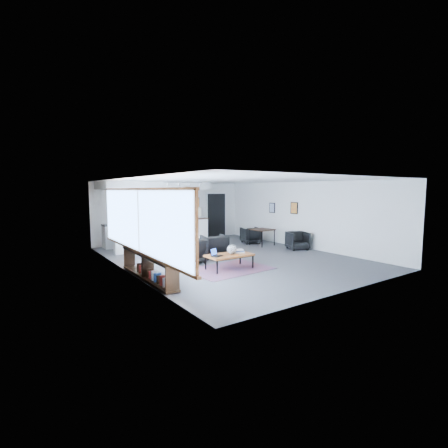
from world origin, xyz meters
TOP-DOWN VIEW (x-y plane):
  - room at (0.00, 0.00)m, footprint 7.02×9.02m
  - window at (-3.46, -0.90)m, footprint 0.10×5.95m
  - console at (-3.30, -1.05)m, footprint 0.35×3.00m
  - kitchenette at (-1.20, 3.71)m, footprint 4.20×1.96m
  - doorway at (2.30, 4.42)m, footprint 1.10×0.12m
  - track_light at (-0.59, 2.20)m, footprint 1.60×0.07m
  - wall_art_lower at (3.47, 0.40)m, footprint 0.03×0.38m
  - wall_art_upper at (3.47, 1.70)m, footprint 0.03×0.34m
  - kilim_rug at (-0.98, -1.34)m, footprint 2.41×1.72m
  - coffee_table at (-0.98, -1.34)m, footprint 1.34×0.73m
  - laptop at (-1.44, -1.30)m, footprint 0.37×0.34m
  - ceramic_pot at (-0.90, -1.34)m, footprint 0.28×0.28m
  - book_stack at (-0.59, -1.26)m, footprint 0.39×0.35m
  - coaster at (-0.86, -1.56)m, footprint 0.11×0.11m
  - armchair_left at (-1.50, 0.02)m, footprint 0.82×0.77m
  - armchair_right at (-0.34, 0.46)m, footprint 0.94×0.90m
  - floor_lamp at (-0.45, 1.60)m, footprint 0.57×0.57m
  - dining_table at (2.49, 1.22)m, footprint 0.86×0.86m
  - dining_chair_near at (3.00, -0.26)m, footprint 0.80×0.78m
  - dining_chair_far at (2.44, 1.91)m, footprint 0.78×0.75m
  - microwave at (-0.71, 4.15)m, footprint 0.59×0.35m

SIDE VIEW (x-z plane):
  - kilim_rug at x=-0.98m, z-range 0.00..0.01m
  - dining_chair_near at x=3.00m, z-range 0.00..0.64m
  - dining_chair_far at x=2.44m, z-range 0.00..0.64m
  - console at x=-3.30m, z-range -0.07..0.73m
  - coffee_table at x=-0.98m, z-range 0.18..0.62m
  - armchair_right at x=-0.34m, z-range 0.00..0.82m
  - armchair_left at x=-1.50m, z-range 0.00..0.84m
  - coaster at x=-0.86m, z-range 0.44..0.44m
  - book_stack at x=-0.59m, z-range 0.43..0.53m
  - laptop at x=-1.44m, z-range 0.39..0.60m
  - ceramic_pot at x=-0.90m, z-range 0.44..0.71m
  - dining_table at x=2.49m, z-range 0.28..0.96m
  - doorway at x=2.30m, z-range 0.00..2.15m
  - microwave at x=-0.71m, z-range 0.93..1.32m
  - room at x=0.00m, z-range -0.01..2.61m
  - kitchenette at x=-1.20m, z-range 0.08..2.68m
  - floor_lamp at x=-0.45m, z-range 0.61..2.25m
  - window at x=-3.46m, z-range 0.63..2.29m
  - wall_art_upper at x=3.47m, z-range 1.28..1.72m
  - wall_art_lower at x=3.47m, z-range 1.31..1.79m
  - track_light at x=-0.59m, z-range 2.45..2.60m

